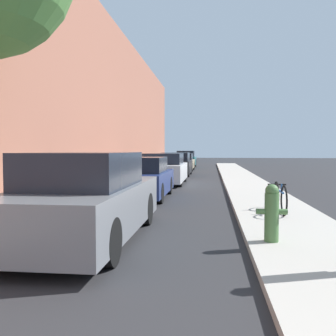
# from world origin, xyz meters

# --- Properties ---
(ground_plane) EXTENTS (120.00, 120.00, 0.00)m
(ground_plane) POSITION_xyz_m (0.00, 16.00, 0.00)
(ground_plane) COLOR #28282B
(sidewalk_left) EXTENTS (2.00, 52.00, 0.12)m
(sidewalk_left) POSITION_xyz_m (-2.90, 16.00, 0.06)
(sidewalk_left) COLOR #ADA89E
(sidewalk_left) RESTS_ON ground
(sidewalk_right) EXTENTS (2.00, 52.00, 0.12)m
(sidewalk_right) POSITION_xyz_m (2.90, 16.00, 0.06)
(sidewalk_right) COLOR #ADA89E
(sidewalk_right) RESTS_ON ground
(building_facade_left) EXTENTS (0.70, 52.00, 8.50)m
(building_facade_left) POSITION_xyz_m (-4.25, 16.00, 4.25)
(building_facade_left) COLOR #9E604C
(building_facade_left) RESTS_ON ground
(parked_car_grey) EXTENTS (1.75, 4.64, 1.54)m
(parked_car_grey) POSITION_xyz_m (-0.82, 6.57, 0.73)
(parked_car_grey) COLOR black
(parked_car_grey) RESTS_ON ground
(parked_car_navy) EXTENTS (1.73, 3.93, 1.35)m
(parked_car_navy) POSITION_xyz_m (-0.96, 12.33, 0.64)
(parked_car_navy) COLOR black
(parked_car_navy) RESTS_ON ground
(parked_car_white) EXTENTS (1.86, 4.45, 1.43)m
(parked_car_white) POSITION_xyz_m (-0.85, 17.55, 0.68)
(parked_car_white) COLOR black
(parked_car_white) RESTS_ON ground
(parked_car_black) EXTENTS (1.82, 4.16, 1.42)m
(parked_car_black) POSITION_xyz_m (-0.86, 23.30, 0.67)
(parked_car_black) COLOR black
(parked_car_black) RESTS_ON ground
(parked_car_champagne) EXTENTS (1.83, 3.93, 1.32)m
(parked_car_champagne) POSITION_xyz_m (-0.94, 29.03, 0.64)
(parked_car_champagne) COLOR black
(parked_car_champagne) RESTS_ON ground
(parked_car_teal) EXTENTS (1.73, 4.24, 1.50)m
(parked_car_teal) POSITION_xyz_m (-0.97, 34.35, 0.72)
(parked_car_teal) COLOR black
(parked_car_teal) RESTS_ON ground
(fire_hydrant) EXTENTS (0.49, 0.22, 0.92)m
(fire_hydrant) POSITION_xyz_m (2.28, 6.36, 0.59)
(fire_hydrant) COLOR #47703D
(fire_hydrant) RESTS_ON sidewalk_right
(bicycle) EXTENTS (0.44, 1.68, 0.69)m
(bicycle) POSITION_xyz_m (2.93, 9.26, 0.47)
(bicycle) COLOR black
(bicycle) RESTS_ON sidewalk_right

